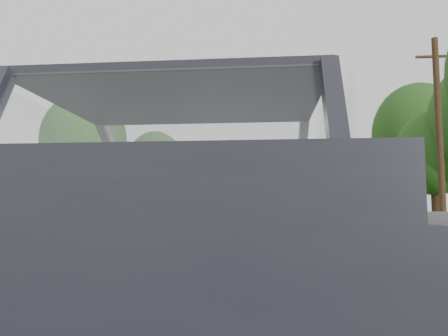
% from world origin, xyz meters
% --- Properties ---
extents(ground, '(140.00, 140.00, 0.00)m').
position_xyz_m(ground, '(0.00, 0.00, 0.00)').
color(ground, '#373642').
rests_on(ground, ground).
extents(subject_car, '(1.80, 4.00, 1.45)m').
position_xyz_m(subject_car, '(0.00, 0.00, 0.72)').
color(subject_car, black).
rests_on(subject_car, ground).
extents(dashboard, '(1.58, 0.45, 0.30)m').
position_xyz_m(dashboard, '(0.00, 0.62, 0.85)').
color(dashboard, black).
rests_on(dashboard, subject_car).
extents(driver_seat, '(0.50, 0.72, 0.42)m').
position_xyz_m(driver_seat, '(-0.40, -0.29, 0.88)').
color(driver_seat, black).
rests_on(driver_seat, subject_car).
extents(passenger_seat, '(0.50, 0.72, 0.42)m').
position_xyz_m(passenger_seat, '(0.40, -0.29, 0.88)').
color(passenger_seat, black).
rests_on(passenger_seat, subject_car).
extents(steering_wheel, '(0.36, 0.36, 0.04)m').
position_xyz_m(steering_wheel, '(-0.40, 0.33, 0.92)').
color(steering_wheel, black).
rests_on(steering_wheel, dashboard).
extents(cat, '(0.55, 0.25, 0.24)m').
position_xyz_m(cat, '(0.12, 0.65, 1.08)').
color(cat, slate).
rests_on(cat, dashboard).
extents(guardrail, '(0.05, 90.00, 0.32)m').
position_xyz_m(guardrail, '(4.30, 10.00, 0.58)').
color(guardrail, '#999CA0').
rests_on(guardrail, ground).
extents(other_car, '(2.31, 4.46, 1.40)m').
position_xyz_m(other_car, '(0.87, 18.83, 0.70)').
color(other_car, '#BABBBC').
rests_on(other_car, ground).
extents(highway_sign, '(0.46, 1.04, 2.66)m').
position_xyz_m(highway_sign, '(5.15, 26.49, 1.33)').
color(highway_sign, '#187224').
rests_on(highway_sign, ground).
extents(utility_pole, '(0.33, 0.33, 8.28)m').
position_xyz_m(utility_pole, '(7.89, 16.14, 4.14)').
color(utility_pole, '#482F1A').
rests_on(utility_pole, ground).
extents(tree_2, '(5.05, 5.05, 5.90)m').
position_xyz_m(tree_2, '(9.34, 20.74, 2.95)').
color(tree_2, '#1F5213').
rests_on(tree_2, ground).
extents(tree_3, '(8.59, 8.59, 9.88)m').
position_xyz_m(tree_3, '(11.65, 29.70, 4.94)').
color(tree_3, '#1F5213').
rests_on(tree_3, ground).
extents(tree_5, '(5.30, 5.30, 7.89)m').
position_xyz_m(tree_5, '(-10.70, 22.73, 3.95)').
color(tree_5, '#1F5213').
rests_on(tree_5, ground).
extents(tree_6, '(5.67, 5.67, 6.78)m').
position_xyz_m(tree_6, '(-8.04, 29.92, 3.39)').
color(tree_6, '#1F5213').
rests_on(tree_6, ground).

